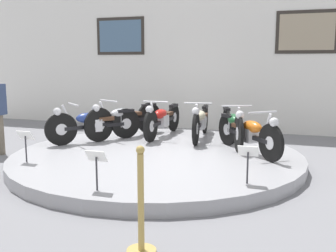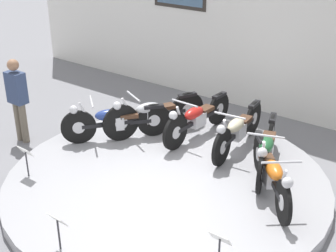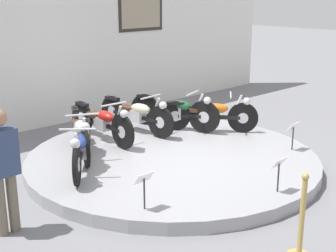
{
  "view_description": "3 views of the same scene",
  "coord_description": "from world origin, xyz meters",
  "px_view_note": "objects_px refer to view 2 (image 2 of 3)",
  "views": [
    {
      "loc": [
        2.32,
        -6.31,
        1.77
      ],
      "look_at": [
        0.21,
        -0.02,
        0.68
      ],
      "focal_mm": 42.0,
      "sensor_mm": 36.0,
      "label": 1
    },
    {
      "loc": [
        3.8,
        -5.01,
        3.97
      ],
      "look_at": [
        -0.25,
        0.36,
        0.85
      ],
      "focal_mm": 50.0,
      "sensor_mm": 36.0,
      "label": 2
    },
    {
      "loc": [
        -5.3,
        -5.55,
        2.91
      ],
      "look_at": [
        0.15,
        0.27,
        0.62
      ],
      "focal_mm": 50.0,
      "sensor_mm": 36.0,
      "label": 3
    }
  ],
  "objects_px": {
    "motorcycle_silver": "(153,113)",
    "info_placard_front_left": "(26,155)",
    "motorcycle_cream": "(238,129)",
    "motorcycle_green": "(266,148)",
    "info_placard_front_right": "(220,243)",
    "motorcycle_orange": "(272,173)",
    "visitor_standing": "(17,96)",
    "motorcycle_red": "(197,117)",
    "info_placard_front_centre": "(58,224)",
    "motorcycle_blue": "(114,120)"
  },
  "relations": [
    {
      "from": "motorcycle_red",
      "to": "info_placard_front_right",
      "type": "bearing_deg",
      "value": -52.02
    },
    {
      "from": "info_placard_front_centre",
      "to": "motorcycle_silver",
      "type": "bearing_deg",
      "value": 109.29
    },
    {
      "from": "motorcycle_cream",
      "to": "motorcycle_red",
      "type": "bearing_deg",
      "value": -179.98
    },
    {
      "from": "motorcycle_cream",
      "to": "motorcycle_orange",
      "type": "relative_size",
      "value": 1.29
    },
    {
      "from": "visitor_standing",
      "to": "motorcycle_blue",
      "type": "bearing_deg",
      "value": 26.32
    },
    {
      "from": "motorcycle_red",
      "to": "info_placard_front_left",
      "type": "distance_m",
      "value": 3.04
    },
    {
      "from": "motorcycle_orange",
      "to": "info_placard_front_right",
      "type": "relative_size",
      "value": 2.99
    },
    {
      "from": "visitor_standing",
      "to": "motorcycle_red",
      "type": "bearing_deg",
      "value": 33.29
    },
    {
      "from": "motorcycle_cream",
      "to": "motorcycle_green",
      "type": "xyz_separation_m",
      "value": [
        0.72,
        -0.37,
        0.01
      ]
    },
    {
      "from": "motorcycle_cream",
      "to": "info_placard_front_left",
      "type": "height_order",
      "value": "motorcycle_cream"
    },
    {
      "from": "motorcycle_blue",
      "to": "motorcycle_orange",
      "type": "xyz_separation_m",
      "value": [
        3.04,
        -0.0,
        -0.01
      ]
    },
    {
      "from": "motorcycle_cream",
      "to": "motorcycle_orange",
      "type": "distance_m",
      "value": 1.48
    },
    {
      "from": "motorcycle_silver",
      "to": "visitor_standing",
      "type": "distance_m",
      "value": 2.48
    },
    {
      "from": "motorcycle_green",
      "to": "visitor_standing",
      "type": "distance_m",
      "value": 4.52
    },
    {
      "from": "motorcycle_green",
      "to": "visitor_standing",
      "type": "height_order",
      "value": "visitor_standing"
    },
    {
      "from": "motorcycle_blue",
      "to": "motorcycle_green",
      "type": "distance_m",
      "value": 2.73
    },
    {
      "from": "info_placard_front_left",
      "to": "visitor_standing",
      "type": "relative_size",
      "value": 0.32
    },
    {
      "from": "motorcycle_red",
      "to": "motorcycle_cream",
      "type": "relative_size",
      "value": 1.0
    },
    {
      "from": "motorcycle_silver",
      "to": "visitor_standing",
      "type": "xyz_separation_m",
      "value": [
        -2.01,
        -1.43,
        0.3
      ]
    },
    {
      "from": "motorcycle_blue",
      "to": "motorcycle_orange",
      "type": "distance_m",
      "value": 3.04
    },
    {
      "from": "motorcycle_red",
      "to": "motorcycle_orange",
      "type": "distance_m",
      "value": 2.18
    },
    {
      "from": "info_placard_front_right",
      "to": "motorcycle_blue",
      "type": "bearing_deg",
      "value": 151.6
    },
    {
      "from": "motorcycle_orange",
      "to": "info_placard_front_centre",
      "type": "xyz_separation_m",
      "value": [
        -1.52,
        -2.62,
        -0.01
      ]
    },
    {
      "from": "motorcycle_blue",
      "to": "motorcycle_silver",
      "type": "xyz_separation_m",
      "value": [
        0.38,
        0.63,
        0.02
      ]
    },
    {
      "from": "motorcycle_orange",
      "to": "motorcycle_silver",
      "type": "bearing_deg",
      "value": 166.74
    },
    {
      "from": "info_placard_front_right",
      "to": "motorcycle_cream",
      "type": "bearing_deg",
      "value": 115.5
    },
    {
      "from": "motorcycle_silver",
      "to": "motorcycle_red",
      "type": "distance_m",
      "value": 0.81
    },
    {
      "from": "info_placard_front_right",
      "to": "visitor_standing",
      "type": "relative_size",
      "value": 0.32
    },
    {
      "from": "info_placard_front_centre",
      "to": "motorcycle_blue",
      "type": "bearing_deg",
      "value": 120.12
    },
    {
      "from": "motorcycle_green",
      "to": "motorcycle_orange",
      "type": "xyz_separation_m",
      "value": [
        0.39,
        -0.62,
        -0.02
      ]
    },
    {
      "from": "motorcycle_cream",
      "to": "motorcycle_green",
      "type": "distance_m",
      "value": 0.8
    },
    {
      "from": "visitor_standing",
      "to": "motorcycle_cream",
      "type": "bearing_deg",
      "value": 26.7
    },
    {
      "from": "motorcycle_blue",
      "to": "info_placard_front_centre",
      "type": "relative_size",
      "value": 3.03
    },
    {
      "from": "motorcycle_red",
      "to": "info_placard_front_left",
      "type": "xyz_separation_m",
      "value": [
        -1.31,
        -2.75,
        -0.02
      ]
    },
    {
      "from": "motorcycle_cream",
      "to": "motorcycle_green",
      "type": "relative_size",
      "value": 1.04
    },
    {
      "from": "motorcycle_silver",
      "to": "info_placard_front_right",
      "type": "bearing_deg",
      "value": -39.75
    },
    {
      "from": "visitor_standing",
      "to": "info_placard_front_right",
      "type": "bearing_deg",
      "value": -11.09
    },
    {
      "from": "info_placard_front_centre",
      "to": "visitor_standing",
      "type": "bearing_deg",
      "value": 149.92
    },
    {
      "from": "motorcycle_green",
      "to": "info_placard_front_centre",
      "type": "xyz_separation_m",
      "value": [
        -1.13,
        -3.25,
        -0.03
      ]
    },
    {
      "from": "info_placard_front_centre",
      "to": "motorcycle_orange",
      "type": "bearing_deg",
      "value": 59.86
    },
    {
      "from": "motorcycle_silver",
      "to": "info_placard_front_left",
      "type": "bearing_deg",
      "value": -103.92
    },
    {
      "from": "motorcycle_blue",
      "to": "motorcycle_green",
      "type": "bearing_deg",
      "value": 13.21
    },
    {
      "from": "motorcycle_red",
      "to": "info_placard_front_left",
      "type": "height_order",
      "value": "motorcycle_red"
    },
    {
      "from": "info_placard_front_left",
      "to": "motorcycle_cream",
      "type": "bearing_deg",
      "value": 51.98
    },
    {
      "from": "motorcycle_blue",
      "to": "motorcycle_cream",
      "type": "bearing_deg",
      "value": 27.01
    },
    {
      "from": "motorcycle_green",
      "to": "info_placard_front_right",
      "type": "height_order",
      "value": "motorcycle_green"
    },
    {
      "from": "motorcycle_silver",
      "to": "info_placard_front_left",
      "type": "relative_size",
      "value": 3.61
    },
    {
      "from": "info_placard_front_right",
      "to": "visitor_standing",
      "type": "distance_m",
      "value": 4.98
    },
    {
      "from": "motorcycle_cream",
      "to": "info_placard_front_left",
      "type": "bearing_deg",
      "value": -128.02
    },
    {
      "from": "info_placard_front_left",
      "to": "info_placard_front_right",
      "type": "xyz_separation_m",
      "value": [
        3.46,
        0.0,
        0.0
      ]
    }
  ]
}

